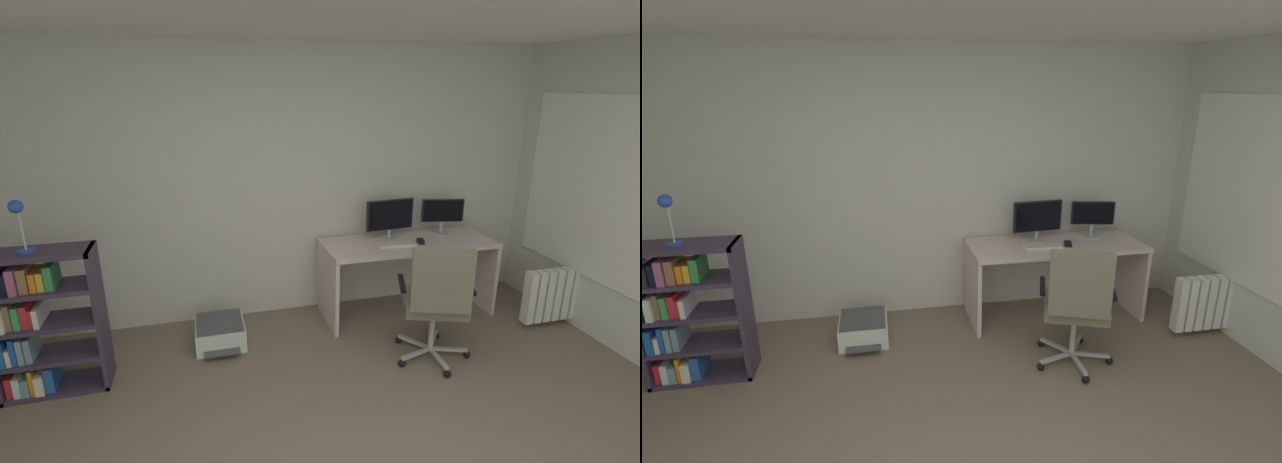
# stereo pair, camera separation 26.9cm
# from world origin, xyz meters

# --- Properties ---
(wall_back) EXTENTS (5.15, 0.10, 2.51)m
(wall_back) POSITION_xyz_m (0.00, 2.58, 1.26)
(wall_back) COLOR silver
(wall_back) RESTS_ON ground
(window_pane) EXTENTS (0.01, 1.35, 1.48)m
(window_pane) POSITION_xyz_m (2.57, 1.57, 1.30)
(window_pane) COLOR white
(window_frame) EXTENTS (0.02, 1.43, 1.56)m
(window_frame) POSITION_xyz_m (2.56, 1.57, 1.30)
(window_frame) COLOR white
(desk) EXTENTS (1.62, 0.63, 0.73)m
(desk) POSITION_xyz_m (1.17, 2.16, 0.55)
(desk) COLOR silver
(desk) RESTS_ON ground
(monitor_main) EXTENTS (0.48, 0.18, 0.38)m
(monitor_main) POSITION_xyz_m (1.03, 2.29, 0.95)
(monitor_main) COLOR #B2B5B7
(monitor_main) RESTS_ON desk
(monitor_secondary) EXTENTS (0.41, 0.18, 0.35)m
(monitor_secondary) POSITION_xyz_m (1.58, 2.29, 0.95)
(monitor_secondary) COLOR #B2B5B7
(monitor_secondary) RESTS_ON desk
(keyboard) EXTENTS (0.35, 0.14, 0.02)m
(keyboard) POSITION_xyz_m (1.01, 2.08, 0.74)
(keyboard) COLOR silver
(keyboard) RESTS_ON desk
(computer_mouse) EXTENTS (0.09, 0.11, 0.03)m
(computer_mouse) POSITION_xyz_m (1.26, 2.09, 0.75)
(computer_mouse) COLOR black
(computer_mouse) RESTS_ON desk
(office_chair) EXTENTS (0.64, 0.64, 1.03)m
(office_chair) POSITION_xyz_m (1.00, 1.29, 0.58)
(office_chair) COLOR #B7BABC
(office_chair) RESTS_ON ground
(bookshelf) EXTENTS (0.72, 0.31, 1.07)m
(bookshelf) POSITION_xyz_m (-1.88, 1.73, 0.53)
(bookshelf) COLOR #3A2D43
(bookshelf) RESTS_ON ground
(desk_lamp) EXTENTS (0.11, 0.11, 0.36)m
(desk_lamp) POSITION_xyz_m (-1.86, 1.73, 1.32)
(desk_lamp) COLOR #294AB7
(desk_lamp) RESTS_ON bookshelf
(printer) EXTENTS (0.41, 0.51, 0.22)m
(printer) POSITION_xyz_m (-0.62, 2.04, 0.11)
(printer) COLOR silver
(printer) RESTS_ON ground
(radiator) EXTENTS (0.81, 0.10, 0.49)m
(radiator) POSITION_xyz_m (2.48, 1.57, 0.31)
(radiator) COLOR white
(radiator) RESTS_ON ground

